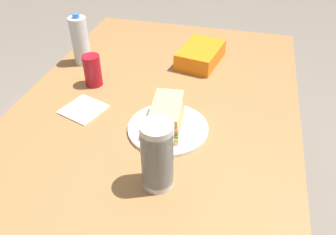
{
  "coord_description": "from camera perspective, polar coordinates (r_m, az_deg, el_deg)",
  "views": [
    {
      "loc": [
        -0.86,
        -0.28,
        1.46
      ],
      "look_at": [
        -0.05,
        -0.07,
        0.8
      ],
      "focal_mm": 36.05,
      "sensor_mm": 36.0,
      "label": 1
    }
  ],
  "objects": [
    {
      "name": "plastic_cup_stack",
      "position": [
        0.86,
        -1.83,
        -6.52
      ],
      "size": [
        0.08,
        0.08,
        0.2
      ],
      "color": "silver",
      "rests_on": "dining_table"
    },
    {
      "name": "dining_table",
      "position": [
        1.2,
        -2.88,
        -3.38
      ],
      "size": [
        1.61,
        0.99,
        0.75
      ],
      "color": "olive",
      "rests_on": "ground_plane"
    },
    {
      "name": "paper_napkin",
      "position": [
        1.21,
        -14.09,
        1.34
      ],
      "size": [
        0.16,
        0.16,
        0.01
      ],
      "primitive_type": "cube",
      "rotation": [
        0.0,
        0.0,
        4.39
      ],
      "color": "white",
      "rests_on": "dining_table"
    },
    {
      "name": "sandwich",
      "position": [
        1.06,
        -0.07,
        0.25
      ],
      "size": [
        0.19,
        0.11,
        0.08
      ],
      "color": "#DBB26B",
      "rests_on": "paper_plate"
    },
    {
      "name": "paper_plate",
      "position": [
        1.09,
        0.0,
        -1.83
      ],
      "size": [
        0.26,
        0.26,
        0.01
      ],
      "primitive_type": "cylinder",
      "color": "white",
      "rests_on": "dining_table"
    },
    {
      "name": "soda_can_red",
      "position": [
        1.32,
        -12.64,
        7.76
      ],
      "size": [
        0.07,
        0.07,
        0.12
      ],
      "primitive_type": "cylinder",
      "color": "maroon",
      "rests_on": "dining_table"
    },
    {
      "name": "water_bottle_tall",
      "position": [
        1.47,
        -14.62,
        12.46
      ],
      "size": [
        0.07,
        0.07,
        0.21
      ],
      "color": "silver",
      "rests_on": "dining_table"
    },
    {
      "name": "chip_bag",
      "position": [
        1.46,
        5.54,
        10.52
      ],
      "size": [
        0.25,
        0.19,
        0.07
      ],
      "primitive_type": "cube",
      "rotation": [
        0.0,
        0.0,
        2.95
      ],
      "color": "orange",
      "rests_on": "dining_table"
    }
  ]
}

